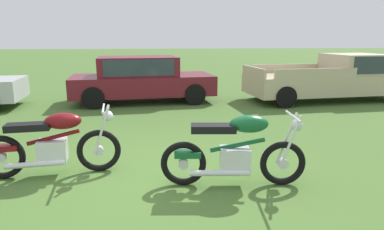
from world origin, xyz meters
The scene contains 5 objects.
ground_plane centered at (0.00, 0.00, 0.00)m, with size 120.00×120.00×0.00m, color #476B2D.
motorcycle_maroon centered at (-1.36, 0.35, 0.48)m, with size 2.01×0.67×1.02m.
motorcycle_green centered at (1.23, -0.29, 0.49)m, with size 2.00×0.64×1.02m.
car_burgundy centered at (-0.30, 6.21, 0.80)m, with size 4.56×2.32×1.43m.
pickup_truck_beige centered at (6.02, 5.84, 0.75)m, with size 5.41×2.38×1.49m.
Camera 1 is at (0.18, -4.58, 2.00)m, focal length 31.56 mm.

